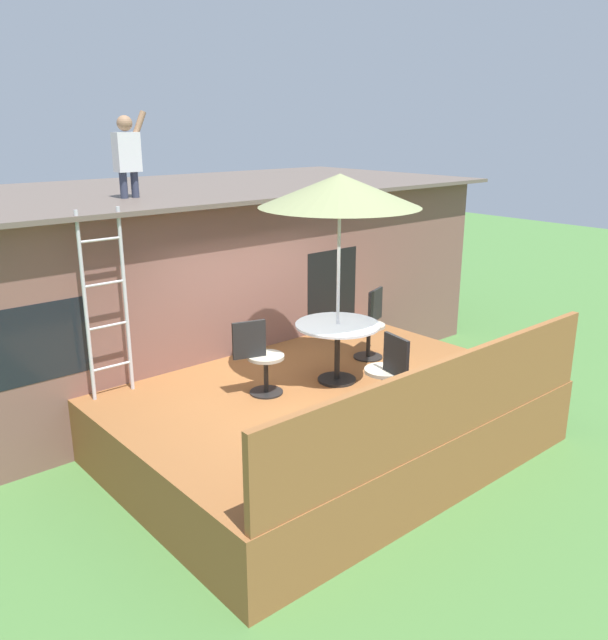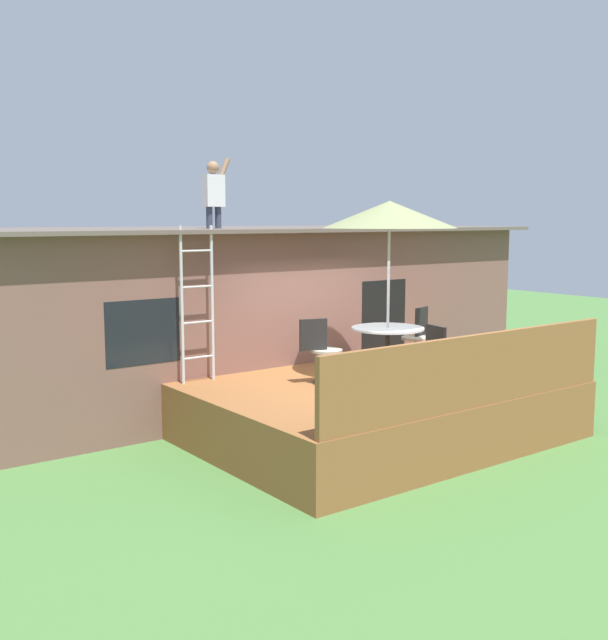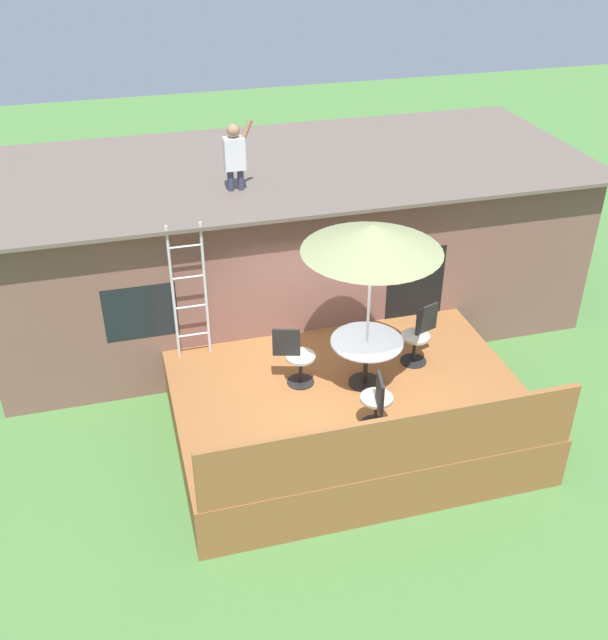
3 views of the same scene
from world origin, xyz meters
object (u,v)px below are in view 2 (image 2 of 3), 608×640
Objects in this scene: person_figure at (214,190)px; patio_chair_near at (430,359)px; patio_table at (388,338)px; step_ladder at (197,305)px; patio_umbrella at (389,215)px; patio_chair_left at (322,351)px; patio_chair_right at (418,338)px.

patio_chair_near is at bearing -73.17° from person_figure.
patio_table is 2.76m from step_ladder.
patio_umbrella is at bearing 0.00° from patio_chair_near.
patio_chair_near is at bearing -42.76° from patio_chair_left.
patio_chair_right is (1.95, 0.07, 0.00)m from patio_chair_left.
patio_chair_left is at bearing 163.58° from patio_umbrella.
patio_chair_right reaches higher than patio_table.
patio_table is 1.76m from patio_umbrella.
patio_chair_right is at bearing -45.19° from person_figure.
step_ladder reaches higher than patio_chair_right.
patio_chair_left and patio_chair_right have the same top height.
patio_chair_left is 1.95m from patio_chair_right.
patio_chair_right is 1.80m from patio_chair_near.
patio_chair_near is at bearing -100.95° from patio_table.
patio_umbrella reaches higher than patio_chair_right.
patio_chair_left is (-0.98, 0.29, -0.13)m from patio_table.
person_figure reaches higher than step_ladder.
patio_chair_near is at bearing -100.95° from patio_umbrella.
patio_chair_left and patio_chair_near have the same top height.
step_ladder is at bearing 148.21° from patio_table.
patio_table is 0.94× the size of person_figure.
patio_chair_near is (0.78, -1.31, 0.00)m from patio_chair_left.
patio_chair_right is at bearing -29.42° from patio_chair_near.
patio_table is 1.13× the size of patio_chair_left.
patio_chair_near is (2.10, -2.44, -0.64)m from step_ladder.
patio_chair_near is at bearing 29.60° from patio_chair_right.
step_ladder is 2.39× the size of patio_chair_left.
patio_umbrella is (-0.00, 0.00, 1.76)m from patio_table.
patio_chair_right is (2.27, -2.29, -2.29)m from person_figure.
step_ladder is 2.39× the size of patio_chair_near.
patio_table is 1.13× the size of patio_chair_near.
patio_table is 1.03m from patio_chair_left.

